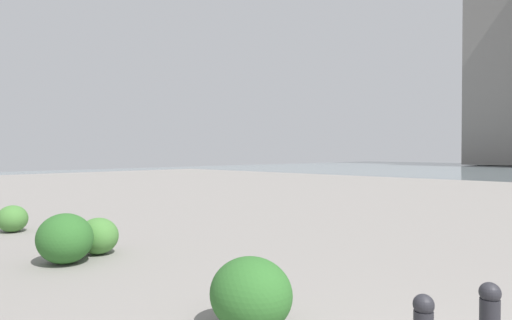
% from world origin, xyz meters
% --- Properties ---
extents(shrub_low, '(0.90, 0.81, 0.76)m').
position_xyz_m(shrub_low, '(6.32, -0.89, 0.38)').
color(shrub_low, '#2D6628').
rests_on(shrub_low, ground).
extents(shrub_round, '(0.71, 0.64, 0.60)m').
position_xyz_m(shrub_round, '(6.54, -1.53, 0.30)').
color(shrub_round, '#477F38').
rests_on(shrub_round, ground).
extents(shrub_wide, '(0.67, 0.60, 0.57)m').
position_xyz_m(shrub_wide, '(9.74, -1.18, 0.28)').
color(shrub_wide, '#477F38').
rests_on(shrub_wide, ground).
extents(shrub_tall, '(0.82, 0.74, 0.70)m').
position_xyz_m(shrub_tall, '(2.55, -1.09, 0.35)').
color(shrub_tall, '#2D6628').
rests_on(shrub_tall, ground).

